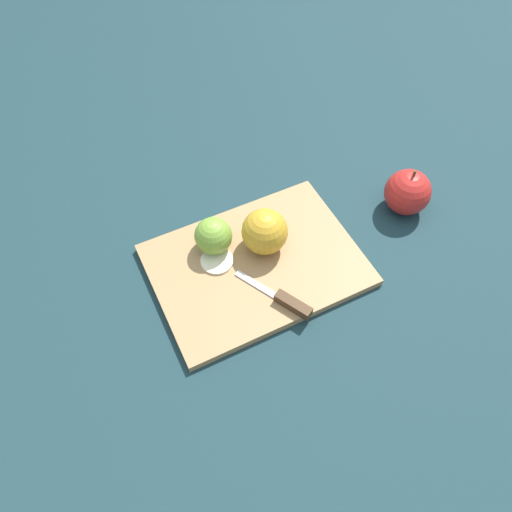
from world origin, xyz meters
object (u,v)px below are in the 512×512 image
apple_half_left (265,231)px  apple_half_right (214,236)px  knife (289,302)px  apple_whole (408,192)px

apple_half_left → apple_half_right: (0.09, -0.02, -0.01)m
apple_half_right → apple_half_left: bearing=19.7°
apple_half_left → knife: bearing=-172.8°
apple_half_left → apple_whole: 0.29m
knife → apple_whole: apple_whole is taller
apple_half_right → knife: 0.18m
apple_half_right → apple_whole: (-0.37, -0.00, -0.01)m
apple_half_left → knife: 0.13m
knife → apple_whole: (-0.28, -0.15, 0.02)m
apple_half_left → apple_whole: (-0.29, -0.02, -0.01)m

